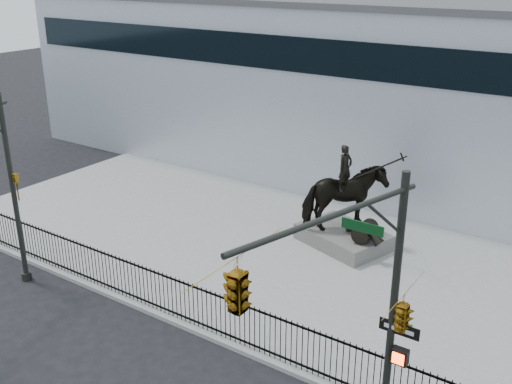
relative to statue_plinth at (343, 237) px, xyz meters
The scene contains 7 objects.
ground 9.30m from the statue_plinth, 98.94° to the right, with size 120.00×120.00×0.00m, color black.
plaza 2.64m from the statue_plinth, 123.56° to the right, with size 30.00×12.00×0.15m, color gray.
building 11.64m from the statue_plinth, 97.59° to the left, with size 44.00×14.00×9.00m, color silver.
picket_fence 8.07m from the statue_plinth, 100.32° to the right, with size 22.10×0.10×1.50m.
statue_plinth is the anchor object (origin of this frame).
equestrian_statue 1.68m from the statue_plinth, 17.38° to the right, with size 4.23×3.30×3.74m.
traffic_signal_right 13.01m from the statue_plinth, 65.80° to the right, with size 2.17×6.86×7.00m.
Camera 1 is at (10.99, -11.08, 11.02)m, focal length 42.00 mm.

